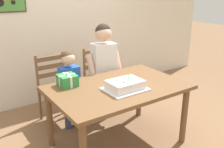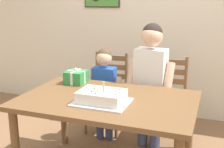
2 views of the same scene
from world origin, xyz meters
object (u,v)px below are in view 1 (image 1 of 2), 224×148
Objects in this scene: child_older at (104,63)px; child_younger at (70,82)px; chair_right at (101,78)px; birthday_cake at (125,85)px; dining_table at (118,93)px; chair_left at (56,88)px; gift_box_red_large at (67,80)px.

child_younger is (-0.51, 0.00, -0.17)m from child_older.
child_older is at bearing -113.96° from chair_right.
birthday_cake is 0.84m from child_younger.
dining_table is 0.19m from birthday_cake.
birthday_cake is 0.48× the size of chair_right.
child_older is (-0.13, -0.29, 0.33)m from chair_right.
child_younger is at bearing -75.83° from chair_left.
gift_box_red_large is at bearing 135.78° from birthday_cake.
dining_table is at bearing -109.30° from child_older.
chair_left is 1.00× the size of chair_right.
child_older is at bearing -26.33° from chair_left.
dining_table is 1.61× the size of chair_right.
birthday_cake reaches higher than gift_box_red_large.
gift_box_red_large is 0.20× the size of child_younger.
birthday_cake is at bearing -69.52° from child_younger.
child_older is (0.22, 0.77, 0.02)m from birthday_cake.
chair_left reaches higher than dining_table.
chair_left is (-0.36, 0.93, -0.17)m from dining_table.
chair_right is at bearing 69.23° from dining_table.
chair_left is (0.10, 0.61, -0.33)m from gift_box_red_large.
child_older reaches higher than chair_right.
gift_box_red_large is 0.40m from child_younger.
dining_table is at bearing 91.92° from birthday_cake.
child_younger is at bearing 62.49° from gift_box_red_large.
chair_left is at bearing 80.98° from gift_box_red_large.
birthday_cake is at bearing -71.19° from chair_left.
chair_left is at bearing 104.17° from child_younger.
child_older is 1.27× the size of child_younger.
birthday_cake is at bearing -105.98° from child_older.
birthday_cake is 0.43× the size of child_younger.
dining_table is 3.36× the size of birthday_cake.
child_older reaches higher than gift_box_red_large.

